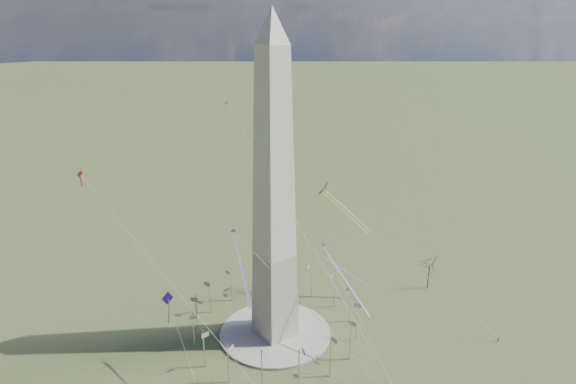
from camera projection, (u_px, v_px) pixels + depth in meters
ground at (275, 334)px, 166.93m from camera, size 2000.00×2000.00×0.00m
plaza at (275, 333)px, 166.79m from camera, size 36.00×36.00×0.80m
washington_monument at (274, 196)px, 150.63m from camera, size 15.56×15.56×100.00m
flagpole_ring at (275, 315)px, 164.46m from camera, size 54.40×54.40×13.00m
tree_near at (430, 265)px, 191.08m from camera, size 7.73×7.73×13.53m
person_east at (498, 339)px, 162.92m from camera, size 0.78×0.73×1.79m
kite_delta_black at (326, 192)px, 182.10m from camera, size 12.28×19.95×16.45m
kite_diamond_purple at (168, 301)px, 146.98m from camera, size 2.35×3.54×10.82m
kite_streamer_left at (339, 269)px, 156.17m from camera, size 2.60×22.65×15.54m
kite_streamer_mid at (239, 258)px, 135.30m from camera, size 8.33×18.81×13.56m
kite_streamer_right at (335, 264)px, 185.01m from camera, size 15.04×16.38×14.42m
kite_small_red at (80, 175)px, 142.43m from camera, size 1.29×2.12×4.90m
kite_small_white at (226, 104)px, 183.08m from camera, size 1.45×2.11×4.43m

